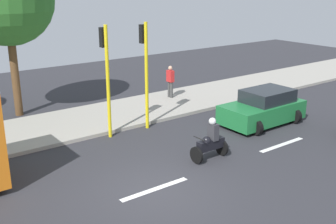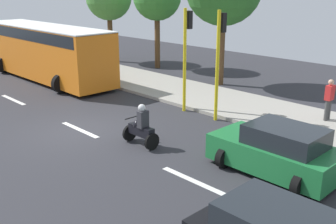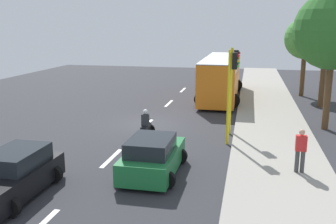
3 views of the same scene
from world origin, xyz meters
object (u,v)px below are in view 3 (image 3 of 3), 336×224
at_px(city_bus, 221,74).
at_px(street_tree_south, 326,39).
at_px(car_black, 14,175).
at_px(car_green, 152,157).
at_px(street_tree_north, 306,39).
at_px(traffic_light_corner, 231,84).
at_px(pedestrian_near_signal, 301,149).
at_px(street_tree_center, 334,31).
at_px(traffic_light_midblock, 233,79).
at_px(motorcycle, 146,126).

relative_size(city_bus, street_tree_south, 1.74).
bearing_deg(car_black, car_green, 33.98).
bearing_deg(street_tree_north, traffic_light_corner, -109.49).
height_order(car_black, pedestrian_near_signal, pedestrian_near_signal).
bearing_deg(street_tree_center, street_tree_north, 90.07).
relative_size(car_green, pedestrian_near_signal, 2.27).
distance_m(car_green, traffic_light_midblock, 7.15).
bearing_deg(car_green, street_tree_north, 67.56).
height_order(car_black, street_tree_north, street_tree_north).
relative_size(pedestrian_near_signal, street_tree_north, 0.27).
xyz_separation_m(city_bus, motorcycle, (-2.83, -11.95, -1.20)).
relative_size(city_bus, traffic_light_midblock, 2.44).
height_order(car_black, traffic_light_corner, traffic_light_corner).
xyz_separation_m(traffic_light_midblock, street_tree_north, (5.00, 12.31, 1.63)).
distance_m(traffic_light_midblock, street_tree_north, 13.39).
height_order(car_green, motorcycle, motorcycle).
height_order(traffic_light_corner, traffic_light_midblock, same).
relative_size(car_green, traffic_light_corner, 0.85).
distance_m(city_bus, street_tree_north, 7.20).
bearing_deg(city_bus, traffic_light_midblock, -82.60).
height_order(pedestrian_near_signal, street_tree_center, street_tree_center).
bearing_deg(car_green, traffic_light_corner, 58.98).
bearing_deg(motorcycle, pedestrian_near_signal, -26.53).
height_order(car_green, traffic_light_corner, traffic_light_corner).
relative_size(car_green, street_tree_north, 0.62).
bearing_deg(car_black, street_tree_north, 61.12).
bearing_deg(city_bus, street_tree_north, 18.67).
bearing_deg(city_bus, car_black, -105.82).
xyz_separation_m(motorcycle, traffic_light_corner, (4.15, -0.04, 2.29)).
height_order(city_bus, street_tree_north, street_tree_north).
height_order(car_green, street_tree_center, street_tree_center).
distance_m(traffic_light_corner, street_tree_center, 6.76).
xyz_separation_m(city_bus, street_tree_south, (7.09, -2.09, 2.84)).
relative_size(motorcycle, street_tree_center, 0.21).
bearing_deg(car_green, city_bus, 85.32).
relative_size(traffic_light_corner, street_tree_center, 0.61).
relative_size(motorcycle, traffic_light_midblock, 0.34).
height_order(traffic_light_midblock, street_tree_south, street_tree_south).
bearing_deg(city_bus, car_green, -94.68).
distance_m(pedestrian_near_signal, traffic_light_midblock, 6.25).
xyz_separation_m(car_green, traffic_light_corner, (2.67, 4.44, 2.22)).
relative_size(city_bus, pedestrian_near_signal, 6.51).
bearing_deg(traffic_light_corner, car_black, -133.22).
xyz_separation_m(car_black, pedestrian_near_signal, (9.58, 3.75, 0.35)).
relative_size(street_tree_center, street_tree_north, 1.19).
bearing_deg(motorcycle, street_tree_center, 22.59).
relative_size(motorcycle, pedestrian_near_signal, 0.91).
height_order(car_green, traffic_light_midblock, traffic_light_midblock).
distance_m(car_green, traffic_light_corner, 5.63).
relative_size(car_black, traffic_light_corner, 0.87).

